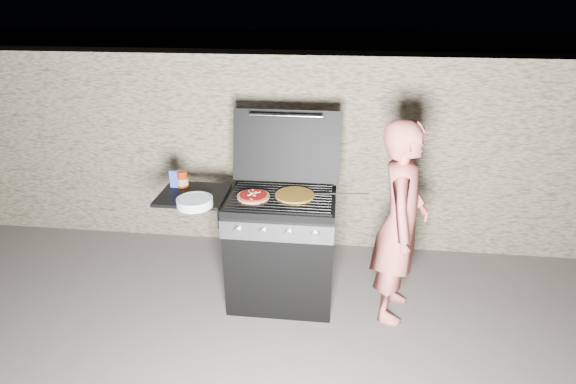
# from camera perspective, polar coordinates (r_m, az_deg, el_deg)

# --- Properties ---
(ground) EXTENTS (50.00, 50.00, 0.00)m
(ground) POSITION_cam_1_polar(r_m,az_deg,el_deg) (3.78, -0.77, -13.16)
(ground) COLOR #585450
(stone_wall) EXTENTS (8.00, 0.35, 1.80)m
(stone_wall) POSITION_cam_1_polar(r_m,az_deg,el_deg) (4.28, 0.92, 5.26)
(stone_wall) COLOR gray
(stone_wall) RESTS_ON ground
(gas_grill) EXTENTS (1.34, 0.79, 0.91)m
(gas_grill) POSITION_cam_1_polar(r_m,az_deg,el_deg) (3.56, -4.84, -7.03)
(gas_grill) COLOR black
(gas_grill) RESTS_ON ground
(pizza_topped) EXTENTS (0.30, 0.30, 0.03)m
(pizza_topped) POSITION_cam_1_polar(r_m,az_deg,el_deg) (3.29, -4.42, -0.49)
(pizza_topped) COLOR tan
(pizza_topped) RESTS_ON gas_grill
(pizza_plain) EXTENTS (0.31, 0.31, 0.02)m
(pizza_plain) POSITION_cam_1_polar(r_m,az_deg,el_deg) (3.31, 0.86, -0.39)
(pizza_plain) COLOR gold
(pizza_plain) RESTS_ON gas_grill
(sauce_jar) EXTENTS (0.09, 0.09, 0.13)m
(sauce_jar) POSITION_cam_1_polar(r_m,az_deg,el_deg) (3.55, -13.26, 1.62)
(sauce_jar) COLOR maroon
(sauce_jar) RESTS_ON gas_grill
(blue_carton) EXTENTS (0.07, 0.04, 0.14)m
(blue_carton) POSITION_cam_1_polar(r_m,az_deg,el_deg) (3.57, -14.23, 1.64)
(blue_carton) COLOR #2A3AAA
(blue_carton) RESTS_ON gas_grill
(plate_stack) EXTENTS (0.29, 0.29, 0.06)m
(plate_stack) POSITION_cam_1_polar(r_m,az_deg,el_deg) (3.24, -11.76, -1.26)
(plate_stack) COLOR silver
(plate_stack) RESTS_ON gas_grill
(person) EXTENTS (0.46, 0.62, 1.54)m
(person) POSITION_cam_1_polar(r_m,az_deg,el_deg) (3.33, 14.07, -3.90)
(person) COLOR #D0635B
(person) RESTS_ON ground
(tongs) EXTENTS (0.42, 0.13, 0.09)m
(tongs) POSITION_cam_1_polar(r_m,az_deg,el_deg) (3.26, 6.59, -0.24)
(tongs) COLOR black
(tongs) RESTS_ON gas_grill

